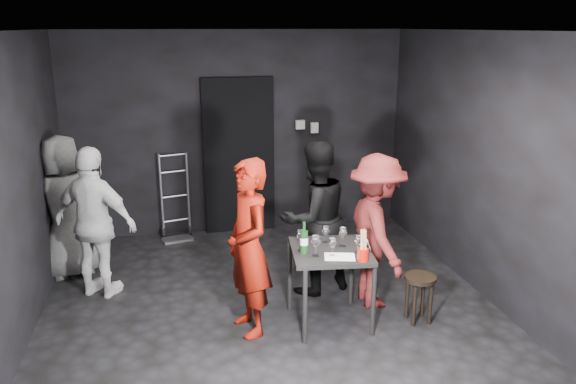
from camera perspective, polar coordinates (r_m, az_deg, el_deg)
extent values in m
cube|color=black|center=(5.71, -1.60, -12.18)|extent=(4.50, 5.00, 0.02)
cube|color=silver|center=(5.00, -1.85, 16.06)|extent=(4.50, 5.00, 0.02)
cube|color=black|center=(7.61, -5.13, 5.94)|extent=(4.50, 0.04, 2.70)
cube|color=black|center=(2.93, 7.31, -11.93)|extent=(4.50, 0.04, 2.70)
cube|color=black|center=(5.29, -26.43, -0.47)|extent=(0.04, 5.00, 2.70)
cube|color=black|center=(6.00, 19.93, 2.13)|extent=(0.04, 5.00, 2.70)
cube|color=black|center=(7.61, -5.01, 3.63)|extent=(0.95, 0.10, 2.10)
cube|color=#B7B7B2|center=(7.69, 1.24, 6.87)|extent=(0.12, 0.06, 0.12)
cube|color=#B7B7B2|center=(7.74, 2.69, 6.55)|extent=(0.10, 0.06, 0.14)
cylinder|color=#B2B2B7|center=(7.57, -12.72, -0.50)|extent=(0.03, 0.03, 1.15)
cylinder|color=#B2B2B7|center=(7.57, -10.10, -0.35)|extent=(0.03, 0.03, 1.15)
cube|color=#B2B2B7|center=(7.64, -11.16, -4.70)|extent=(0.38, 0.21, 0.03)
cylinder|color=black|center=(7.75, -12.49, -3.95)|extent=(0.04, 0.16, 0.16)
cylinder|color=black|center=(7.75, -9.93, -3.80)|extent=(0.04, 0.16, 0.16)
cube|color=black|center=(5.25, 4.35, -6.02)|extent=(0.72, 0.72, 0.04)
cylinder|color=black|center=(5.06, 1.73, -11.62)|extent=(0.04, 0.04, 0.71)
cylinder|color=black|center=(5.23, 8.68, -10.80)|extent=(0.04, 0.04, 0.71)
cylinder|color=black|center=(5.62, 0.17, -8.61)|extent=(0.04, 0.04, 0.71)
cylinder|color=black|center=(5.77, 6.45, -7.99)|extent=(0.04, 0.04, 0.71)
cylinder|color=#2F2016|center=(5.51, 13.30, -8.50)|extent=(0.30, 0.30, 0.04)
cylinder|color=#2F2016|center=(5.72, 13.54, -10.29)|extent=(0.04, 0.04, 0.41)
cylinder|color=#2F2016|center=(5.65, 12.01, -10.51)|extent=(0.04, 0.04, 0.41)
cylinder|color=#2F2016|center=(5.52, 12.70, -11.25)|extent=(0.04, 0.04, 0.41)
cylinder|color=#2F2016|center=(5.59, 14.26, -11.01)|extent=(0.04, 0.04, 0.41)
imported|color=maroon|center=(5.05, -4.03, -4.87)|extent=(0.57, 0.74, 1.80)
imported|color=black|center=(5.84, 2.71, -1.98)|extent=(0.97, 0.73, 1.77)
imported|color=#5B1818|center=(5.65, 8.98, -3.67)|extent=(0.51, 1.06, 1.62)
imported|color=silver|center=(6.06, -19.01, -2.56)|extent=(1.10, 0.91, 1.70)
imported|color=#595959|center=(6.67, -21.68, -0.90)|extent=(0.96, 0.73, 1.75)
cube|color=white|center=(5.08, 5.27, -6.57)|extent=(0.31, 0.24, 0.00)
cylinder|color=black|center=(5.11, 1.64, -5.11)|extent=(0.07, 0.07, 0.21)
cylinder|color=black|center=(5.06, 1.65, -3.54)|extent=(0.03, 0.03, 0.09)
cylinder|color=white|center=(5.11, 1.64, -5.01)|extent=(0.07, 0.07, 0.07)
cylinder|color=#AD0F07|center=(5.02, 7.63, -6.31)|extent=(0.10, 0.10, 0.11)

